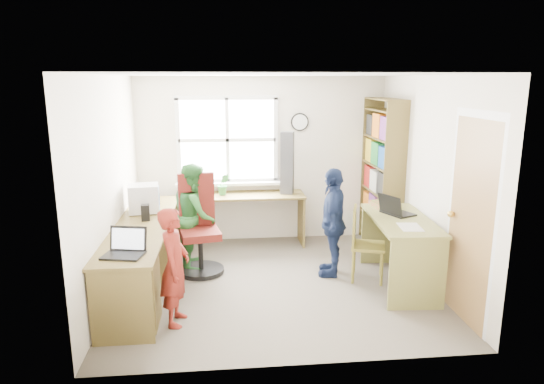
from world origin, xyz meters
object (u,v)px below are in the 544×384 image
Objects in this scene: l_desk at (157,260)px; person_navy at (333,222)px; laptop_left at (125,248)px; wooden_chair at (363,241)px; bookshelf at (382,178)px; swivel_chair at (199,230)px; crt_monitor at (144,199)px; person_red at (175,267)px; right_desk at (400,237)px; cd_tower at (287,163)px; laptop_right at (395,210)px; person_green at (195,215)px; potted_plant at (223,184)px.

person_navy is (2.05, 0.50, 0.21)m from l_desk.
laptop_left is 0.31× the size of person_navy.
bookshelf is at bearing 80.57° from wooden_chair.
crt_monitor is (-0.66, 0.08, 0.40)m from swivel_chair.
bookshelf is at bearing -46.99° from person_red.
right_desk reaches higher than l_desk.
right_desk is 2.02m from cd_tower.
person_navy is (-0.91, -0.97, -0.34)m from bookshelf.
laptop_right is (0.36, -0.02, 0.38)m from wooden_chair.
laptop_left is (-2.56, -0.93, 0.33)m from wooden_chair.
bookshelf is at bearing 3.15° from crt_monitor.
crt_monitor is at bearing 170.36° from right_desk.
crt_monitor is 0.30× the size of person_navy.
right_desk is 2.54m from person_green.
right_desk is 0.68× the size of bookshelf.
person_green is at bearing 69.56° from l_desk.
crt_monitor reaches higher than right_desk.
l_desk is 9.56× the size of potted_plant.
person_red is 2.09m from person_navy.
right_desk is 0.44m from wooden_chair.
person_navy reaches higher than potted_plant.
person_green is at bearing 164.81° from right_desk.
person_navy is at bearing 13.71° from l_desk.
right_desk is at bearing -21.35° from crt_monitor.
person_red reaches higher than laptop_left.
laptop_right is 1.82m from cd_tower.
person_navy reaches higher than right_desk.
laptop_right is at bearing -18.55° from crt_monitor.
l_desk is 2.21× the size of person_green.
crt_monitor is 1.54m from person_red.
laptop_left is 2.49m from potted_plant.
wooden_chair is 2.12m from person_green.
person_green is (0.60, 0.11, -0.26)m from crt_monitor.
potted_plant is at bearing 174.07° from bookshelf.
person_red is at bearing -102.13° from potted_plant.
cd_tower is at bearing 16.58° from crt_monitor.
person_navy is (-0.71, 0.37, 0.09)m from right_desk.
laptop_right reaches higher than wooden_chair.
wooden_chair is 2.87× the size of potted_plant.
right_desk is 0.32m from laptop_right.
swivel_chair is 3.07× the size of crt_monitor.
potted_plant is (0.92, 2.31, 0.10)m from laptop_left.
person_green is at bearing 2.47° from crt_monitor.
person_red is at bearing -105.46° from cd_tower.
l_desk is 2.48m from cd_tower.
right_desk is 2.42m from swivel_chair.
laptop_left reaches higher than wooden_chair.
wooden_chair is at bearing 74.69° from person_navy.
bookshelf reaches higher than person_red.
crt_monitor is at bearing 105.34° from l_desk.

